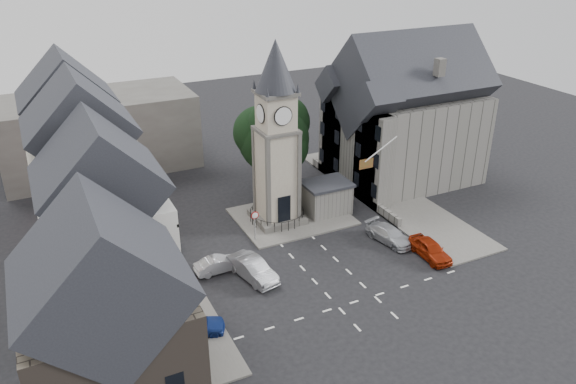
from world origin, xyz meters
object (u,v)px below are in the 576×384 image
clock_tower (276,136)px  pedestrian (349,193)px  stone_shelter (326,197)px  car_west_blue (193,325)px  car_east_red (430,249)px

clock_tower → pedestrian: size_ratio=9.62×
stone_shelter → pedestrian: (3.20, 1.12, -0.70)m
car_west_blue → car_east_red: car_east_red is taller
stone_shelter → car_west_blue: stone_shelter is taller
clock_tower → stone_shelter: bearing=-5.8°
clock_tower → car_west_blue: clock_tower is taller
car_west_blue → car_east_red: (20.00, 0.80, 0.03)m
stone_shelter → car_west_blue: size_ratio=1.04×
car_west_blue → clock_tower: bearing=-25.6°
car_west_blue → stone_shelter: bearing=-36.6°
clock_tower → car_east_red: bearing=-52.3°
clock_tower → stone_shelter: (4.80, -0.49, -6.57)m
car_east_red → pedestrian: (-0.50, 11.62, 0.11)m
pedestrian → car_west_blue: bearing=24.1°
clock_tower → pedestrian: bearing=4.5°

